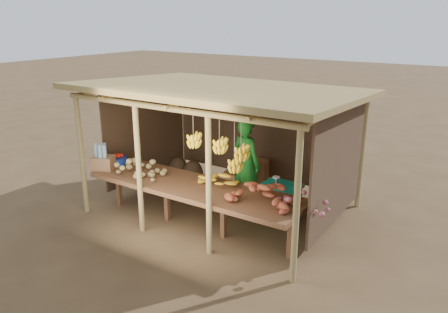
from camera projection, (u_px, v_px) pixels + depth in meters
The scene contains 13 objects.
ground at pixel (224, 209), 8.34m from camera, with size 60.00×60.00×0.00m, color brown.
stall_structure at pixel (229, 109), 7.79m from camera, with size 4.70×3.50×2.43m.
counter at pixel (194, 188), 7.36m from camera, with size 3.90×1.05×0.80m.
potato_heap at pixel (136, 165), 7.78m from camera, with size 0.98×0.59×0.37m, color #99844F, non-canonical shape.
sweet_potato_heap at pixel (264, 191), 6.63m from camera, with size 1.05×0.63×0.36m, color #B44E2E, non-canonical shape.
onion_heap at pixel (302, 197), 6.39m from camera, with size 0.81×0.49×0.36m, color #AA5259, non-canonical shape.
banana_pile at pixel (218, 175), 7.30m from camera, with size 0.63×0.38×0.35m, color yellow, non-canonical shape.
tomato_basin at pixel (118, 160), 8.39m from camera, with size 0.37×0.37×0.19m.
bottle_box at pixel (103, 159), 8.07m from camera, with size 0.48×0.44×0.49m.
vendor at pixel (246, 163), 8.23m from camera, with size 0.63×0.41×1.73m, color #176B1D.
tarp_crate at pixel (280, 200), 7.90m from camera, with size 0.70×0.61×0.81m.
carton_stack at pixel (248, 178), 9.00m from camera, with size 0.99×0.41×0.73m.
burlap_sacks at pixel (186, 170), 9.67m from camera, with size 0.86×0.45×0.61m.
Camera 1 is at (4.14, -6.42, 3.50)m, focal length 35.00 mm.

